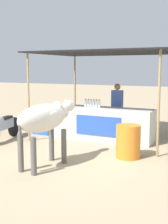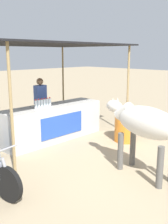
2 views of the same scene
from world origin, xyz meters
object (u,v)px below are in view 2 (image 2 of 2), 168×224
(stall_counter, at_px, (53,122))
(cow, at_px, (144,124))
(water_barrel, at_px, (125,127))
(vendor_behind_counter, at_px, (41,105))

(stall_counter, distance_m, cow, 3.02)
(stall_counter, xyz_separation_m, water_barrel, (1.28, -1.53, -0.08))
(vendor_behind_counter, bearing_deg, stall_counter, -101.16)
(water_barrel, bearing_deg, stall_counter, 129.89)
(vendor_behind_counter, xyz_separation_m, water_barrel, (1.13, -2.29, -0.45))
(stall_counter, xyz_separation_m, vendor_behind_counter, (0.15, 0.75, 0.37))
(vendor_behind_counter, height_order, water_barrel, vendor_behind_counter)
(stall_counter, height_order, vendor_behind_counter, vendor_behind_counter)
(stall_counter, distance_m, vendor_behind_counter, 0.85)
(water_barrel, distance_m, cow, 2.11)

